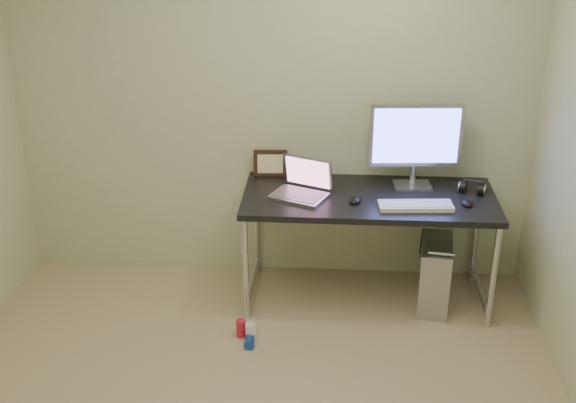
# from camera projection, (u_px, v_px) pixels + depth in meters

# --- Properties ---
(wall_back) EXTENTS (3.50, 0.02, 2.50)m
(wall_back) POSITION_uv_depth(u_px,v_px,m) (271.00, 103.00, 4.79)
(wall_back) COLOR beige
(wall_back) RESTS_ON ground
(desk) EXTENTS (1.62, 0.71, 0.75)m
(desk) POSITION_uv_depth(u_px,v_px,m) (369.00, 206.00, 4.66)
(desk) COLOR black
(desk) RESTS_ON ground
(tower_computer) EXTENTS (0.25, 0.46, 0.49)m
(tower_computer) POSITION_uv_depth(u_px,v_px,m) (435.00, 273.00, 4.75)
(tower_computer) COLOR #B8B8BD
(tower_computer) RESTS_ON ground
(cable_a) EXTENTS (0.01, 0.16, 0.69)m
(cable_a) POSITION_uv_depth(u_px,v_px,m) (423.00, 225.00, 5.02)
(cable_a) COLOR black
(cable_a) RESTS_ON ground
(cable_b) EXTENTS (0.02, 0.11, 0.71)m
(cable_b) POSITION_uv_depth(u_px,v_px,m) (436.00, 230.00, 5.01)
(cable_b) COLOR black
(cable_b) RESTS_ON ground
(can_red) EXTENTS (0.06, 0.06, 0.11)m
(can_red) POSITION_uv_depth(u_px,v_px,m) (241.00, 328.00, 4.48)
(can_red) COLOR #CF1E41
(can_red) RESTS_ON ground
(can_white) EXTENTS (0.08, 0.08, 0.12)m
(can_white) POSITION_uv_depth(u_px,v_px,m) (251.00, 332.00, 4.44)
(can_white) COLOR white
(can_white) RESTS_ON ground
(can_blue) EXTENTS (0.07, 0.11, 0.06)m
(can_blue) POSITION_uv_depth(u_px,v_px,m) (249.00, 341.00, 4.40)
(can_blue) COLOR #1841B4
(can_blue) RESTS_ON ground
(laptop) EXTENTS (0.42, 0.39, 0.23)m
(laptop) POSITION_uv_depth(u_px,v_px,m) (302.00, 187.00, 4.62)
(laptop) COLOR #ABACB2
(laptop) RESTS_ON desk
(monitor) EXTENTS (0.60, 0.19, 0.56)m
(monitor) POSITION_uv_depth(u_px,v_px,m) (416.00, 139.00, 4.63)
(monitor) COLOR #ABACB2
(monitor) RESTS_ON desk
(keyboard) EXTENTS (0.46, 0.18, 0.03)m
(keyboard) POSITION_uv_depth(u_px,v_px,m) (416.00, 206.00, 4.45)
(keyboard) COLOR white
(keyboard) RESTS_ON desk
(mouse_right) EXTENTS (0.08, 0.12, 0.04)m
(mouse_right) POSITION_uv_depth(u_px,v_px,m) (467.00, 202.00, 4.49)
(mouse_right) COLOR black
(mouse_right) RESTS_ON desk
(mouse_left) EXTENTS (0.09, 0.13, 0.04)m
(mouse_left) POSITION_uv_depth(u_px,v_px,m) (355.00, 199.00, 4.53)
(mouse_left) COLOR black
(mouse_left) RESTS_ON desk
(headphones) EXTENTS (0.18, 0.10, 0.11)m
(headphones) POSITION_uv_depth(u_px,v_px,m) (472.00, 188.00, 4.66)
(headphones) COLOR black
(headphones) RESTS_ON desk
(picture_frame) EXTENTS (0.23, 0.08, 0.18)m
(picture_frame) POSITION_uv_depth(u_px,v_px,m) (270.00, 163.00, 4.90)
(picture_frame) COLOR black
(picture_frame) RESTS_ON desk
(webcam) EXTENTS (0.04, 0.04, 0.11)m
(webcam) POSITION_uv_depth(u_px,v_px,m) (311.00, 168.00, 4.85)
(webcam) COLOR silver
(webcam) RESTS_ON desk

